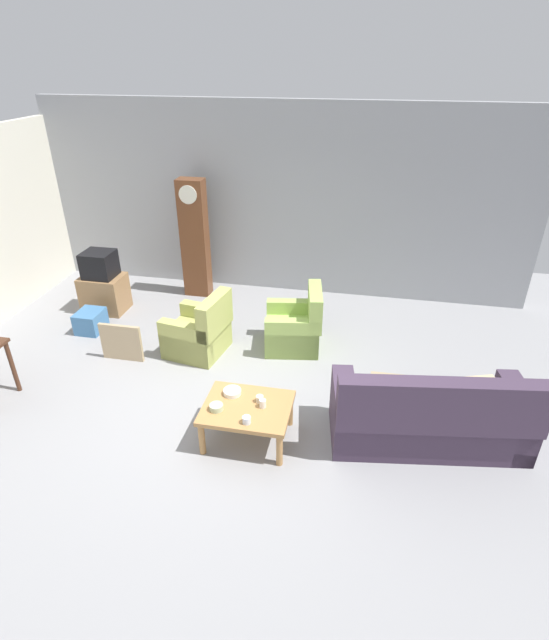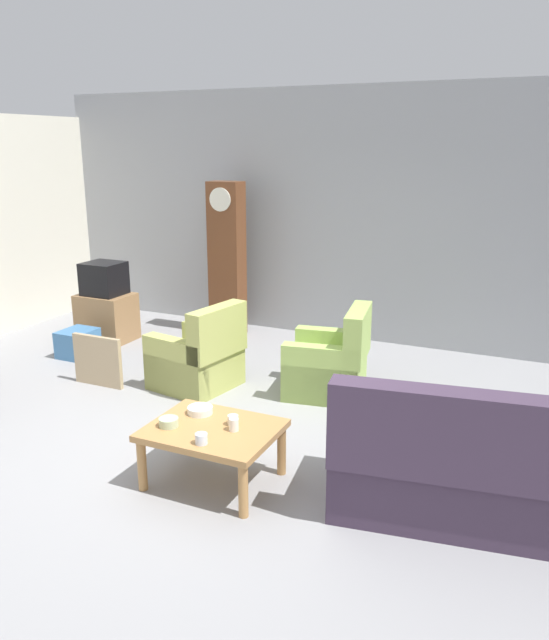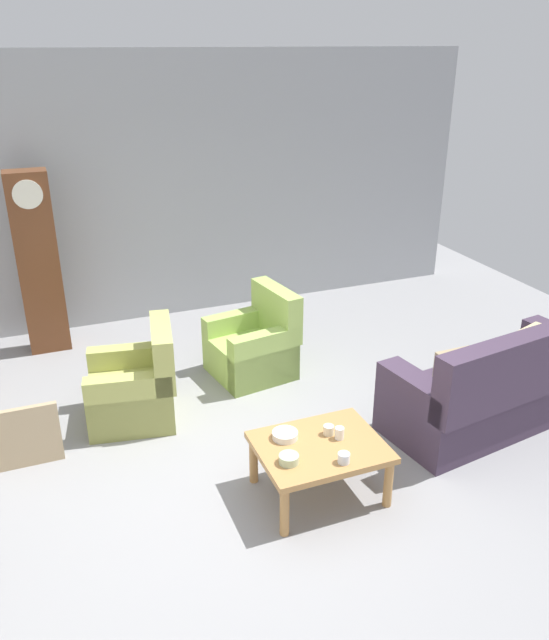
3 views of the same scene
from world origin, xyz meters
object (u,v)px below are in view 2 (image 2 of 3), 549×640
object	(u,v)px
tv_crt	(104,279)
bowl_white_stacked	(200,410)
armchair_olive_near	(199,360)
grandfather_clock	(227,259)
coffee_table_wood	(213,435)
storage_box_blue	(78,343)
framed_picture_leaning	(98,361)
bowl_shallow_green	(169,422)
cup_white_porcelain	(234,425)
couch_floral	(490,475)
cup_blue_rimmed	(201,439)
cup_cream_tall	(233,420)
armchair_olive_far	(330,365)
tv_stand_cabinet	(107,317)

from	to	relation	value
tv_crt	bowl_white_stacked	world-z (taller)	tv_crt
armchair_olive_near	grandfather_clock	bearing A→B (deg)	109.71
coffee_table_wood	storage_box_blue	xyz separation A→B (m)	(-2.98, 1.87, -0.22)
framed_picture_leaning	bowl_shallow_green	world-z (taller)	framed_picture_leaning
framed_picture_leaning	cup_white_porcelain	bearing A→B (deg)	-27.59
storage_box_blue	bowl_shallow_green	xyz separation A→B (m)	(2.68, -1.99, 0.32)
cup_white_porcelain	armchair_olive_near	bearing A→B (deg)	128.77
couch_floral	storage_box_blue	size ratio (longest dim) A/B	5.07
couch_floral	grandfather_clock	size ratio (longest dim) A/B	1.08
tv_crt	framed_picture_leaning	world-z (taller)	tv_crt
bowl_white_stacked	armchair_olive_near	bearing A→B (deg)	121.95
cup_white_porcelain	cup_blue_rimmed	xyz separation A→B (m)	(-0.11, -0.28, -0.01)
framed_picture_leaning	bowl_shallow_green	size ratio (longest dim) A/B	4.06
cup_cream_tall	grandfather_clock	bearing A→B (deg)	119.36
couch_floral	coffee_table_wood	size ratio (longest dim) A/B	2.30
armchair_olive_far	bowl_shallow_green	world-z (taller)	armchair_olive_far
storage_box_blue	cup_blue_rimmed	size ratio (longest dim) A/B	4.89
armchair_olive_near	cup_cream_tall	size ratio (longest dim) A/B	11.00
bowl_white_stacked	tv_stand_cabinet	bearing A→B (deg)	140.35
grandfather_clock	cup_blue_rimmed	world-z (taller)	grandfather_clock
tv_stand_cabinet	storage_box_blue	size ratio (longest dim) A/B	1.56
armchair_olive_far	bowl_shallow_green	bearing A→B (deg)	-103.38
coffee_table_wood	grandfather_clock	size ratio (longest dim) A/B	0.47
tv_crt	cup_white_porcelain	bearing A→B (deg)	-37.93
grandfather_clock	cup_blue_rimmed	size ratio (longest dim) A/B	22.88
tv_stand_cabinet	grandfather_clock	bearing A→B (deg)	35.18
couch_floral	cup_blue_rimmed	size ratio (longest dim) A/B	24.78
armchair_olive_near	bowl_white_stacked	world-z (taller)	armchair_olive_near
framed_picture_leaning	bowl_shallow_green	xyz separation A→B (m)	(1.81, -1.34, 0.21)
storage_box_blue	coffee_table_wood	bearing A→B (deg)	-32.11
armchair_olive_far	cup_cream_tall	world-z (taller)	armchair_olive_far
tv_stand_cabinet	couch_floral	bearing A→B (deg)	-23.87
tv_crt	bowl_white_stacked	distance (m)	3.75
couch_floral	bowl_white_stacked	bearing A→B (deg)	-176.13
cup_blue_rimmed	bowl_shallow_green	distance (m)	0.40
tv_crt	cup_blue_rimmed	distance (m)	4.25
grandfather_clock	framed_picture_leaning	distance (m)	2.41
grandfather_clock	tv_stand_cabinet	size ratio (longest dim) A/B	3.00
couch_floral	cup_cream_tall	bearing A→B (deg)	-173.07
couch_floral	framed_picture_leaning	bearing A→B (deg)	167.68
tv_stand_cabinet	cup_blue_rimmed	distance (m)	4.24
armchair_olive_near	grandfather_clock	size ratio (longest dim) A/B	0.45
tv_stand_cabinet	cup_blue_rimmed	world-z (taller)	tv_stand_cabinet
cup_white_porcelain	coffee_table_wood	bearing A→B (deg)	-173.84
cup_blue_rimmed	bowl_shallow_green	bearing A→B (deg)	158.87
grandfather_clock	cup_white_porcelain	xyz separation A→B (m)	(1.95, -3.46, -0.52)
couch_floral	framed_picture_leaning	distance (m)	4.18
tv_stand_cabinet	framed_picture_leaning	size ratio (longest dim) A/B	1.13
grandfather_clock	cup_blue_rimmed	distance (m)	4.21
armchair_olive_far	storage_box_blue	world-z (taller)	armchair_olive_far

